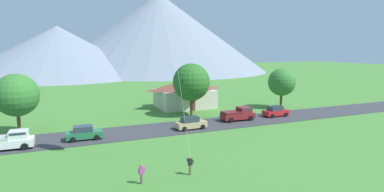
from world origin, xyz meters
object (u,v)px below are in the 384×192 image
(house_left_center, at_px, (185,93))
(pickup_truck_white_west_side, at_px, (9,140))
(tree_near_left, at_px, (191,82))
(tree_center, at_px, (282,82))
(pickup_truck_maroon_east_side, at_px, (239,114))
(parked_car_green_west_end, at_px, (84,133))
(parked_car_tan_mid_west, at_px, (191,123))
(tree_left_of_center, at_px, (17,95))
(watcher_person, at_px, (142,174))
(parked_car_red_mid_east, at_px, (276,111))

(house_left_center, xyz_separation_m, pickup_truck_white_west_side, (-27.23, -16.16, -1.61))
(tree_near_left, distance_m, tree_center, 18.08)
(pickup_truck_white_west_side, xyz_separation_m, pickup_truck_maroon_east_side, (30.53, 2.30, 0.00))
(parked_car_green_west_end, height_order, parked_car_tan_mid_west, same)
(tree_left_of_center, xyz_separation_m, pickup_truck_maroon_east_side, (30.16, -4.70, -4.02))
(parked_car_green_west_end, bearing_deg, tree_center, 12.05)
(tree_center, xyz_separation_m, pickup_truck_white_west_side, (-43.39, -8.30, -3.77))
(tree_near_left, distance_m, parked_car_tan_mid_west, 10.12)
(watcher_person, bearing_deg, house_left_center, 62.09)
(tree_center, xyz_separation_m, parked_car_green_west_end, (-35.57, -7.59, -3.97))
(parked_car_tan_mid_west, xyz_separation_m, parked_car_red_mid_east, (15.90, 2.10, 0.00))
(parked_car_red_mid_east, relative_size, pickup_truck_white_west_side, 0.80)
(house_left_center, xyz_separation_m, tree_left_of_center, (-26.86, -9.16, 2.40))
(tree_center, bearing_deg, house_left_center, 154.09)
(watcher_person, bearing_deg, pickup_truck_maroon_east_side, 40.67)
(tree_left_of_center, bearing_deg, pickup_truck_maroon_east_side, -8.86)
(parked_car_red_mid_east, bearing_deg, tree_left_of_center, 173.00)
(tree_near_left, height_order, pickup_truck_maroon_east_side, tree_near_left)
(tree_left_of_center, distance_m, watcher_person, 24.33)
(house_left_center, height_order, parked_car_green_west_end, house_left_center)
(tree_left_of_center, relative_size, tree_center, 1.06)
(pickup_truck_white_west_side, bearing_deg, tree_near_left, 18.60)
(parked_car_green_west_end, height_order, pickup_truck_maroon_east_side, pickup_truck_maroon_east_side)
(tree_near_left, relative_size, parked_car_red_mid_east, 2.03)
(tree_near_left, bearing_deg, house_left_center, 76.00)
(parked_car_red_mid_east, bearing_deg, parked_car_tan_mid_west, -172.47)
(watcher_person, bearing_deg, tree_center, 35.13)
(house_left_center, relative_size, parked_car_tan_mid_west, 2.52)
(tree_left_of_center, relative_size, watcher_person, 4.68)
(parked_car_red_mid_east, bearing_deg, pickup_truck_white_west_side, -176.30)
(parked_car_tan_mid_west, bearing_deg, pickup_truck_maroon_east_side, 12.58)
(parked_car_red_mid_east, bearing_deg, pickup_truck_maroon_east_side, -178.95)
(tree_near_left, relative_size, pickup_truck_white_west_side, 1.64)
(tree_left_of_center, relative_size, pickup_truck_white_west_side, 1.49)
(pickup_truck_maroon_east_side, xyz_separation_m, watcher_person, (-19.54, -16.78, -0.18))
(parked_car_green_west_end, bearing_deg, pickup_truck_white_west_side, -174.79)
(tree_near_left, xyz_separation_m, watcher_person, (-14.33, -23.00, -4.69))
(tree_center, bearing_deg, parked_car_tan_mid_west, -159.81)
(parked_car_red_mid_east, relative_size, watcher_person, 2.53)
(tree_left_of_center, xyz_separation_m, parked_car_green_west_end, (7.45, -6.29, -4.21))
(tree_center, relative_size, pickup_truck_white_west_side, 1.40)
(tree_center, relative_size, parked_car_green_west_end, 1.73)
(tree_near_left, distance_m, pickup_truck_white_west_side, 27.10)
(tree_left_of_center, bearing_deg, tree_center, 1.74)
(parked_car_tan_mid_west, bearing_deg, tree_center, 20.19)
(house_left_center, bearing_deg, tree_near_left, -104.00)
(tree_center, distance_m, pickup_truck_white_west_side, 44.34)
(tree_left_of_center, xyz_separation_m, tree_center, (43.02, 1.30, -0.24))
(parked_car_tan_mid_west, height_order, pickup_truck_maroon_east_side, pickup_truck_maroon_east_side)
(parked_car_red_mid_east, xyz_separation_m, watcher_person, (-26.59, -16.91, 0.01))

